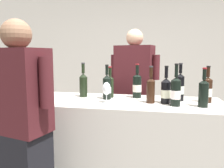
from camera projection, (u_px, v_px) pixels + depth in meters
wall_back at (141, 56)px, 4.51m from camera, size 8.00×0.10×2.80m
counter at (118, 154)px, 2.09m from camera, size 1.84×0.67×1.01m
wine_bottle_0 at (176, 91)px, 1.81m from camera, size 0.08×0.08×0.34m
wine_bottle_1 at (137, 86)px, 2.16m from camera, size 0.08×0.08×0.33m
wine_bottle_2 at (166, 91)px, 1.91m from camera, size 0.08×0.08×0.32m
wine_bottle_3 at (180, 87)px, 2.02m from camera, size 0.07×0.07×0.34m
wine_bottle_4 at (40, 87)px, 2.10m from camera, size 0.08×0.08×0.31m
wine_bottle_5 at (207, 90)px, 1.95m from camera, size 0.08×0.08×0.32m
wine_bottle_6 at (203, 92)px, 1.77m from camera, size 0.08×0.08×0.31m
wine_bottle_7 at (83, 84)px, 2.21m from camera, size 0.08×0.08×0.33m
wine_bottle_8 at (110, 85)px, 2.19m from camera, size 0.07×0.07×0.30m
wine_bottle_9 at (151, 89)px, 1.92m from camera, size 0.07×0.07×0.32m
wine_bottle_10 at (107, 87)px, 2.09m from camera, size 0.08×0.08×0.32m
wine_glass at (106, 90)px, 1.92m from camera, size 0.08×0.08×0.18m
person_server at (134, 104)px, 2.71m from camera, size 0.58×0.33×1.71m
person_guest at (22, 145)px, 1.54m from camera, size 0.53×0.33×1.64m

